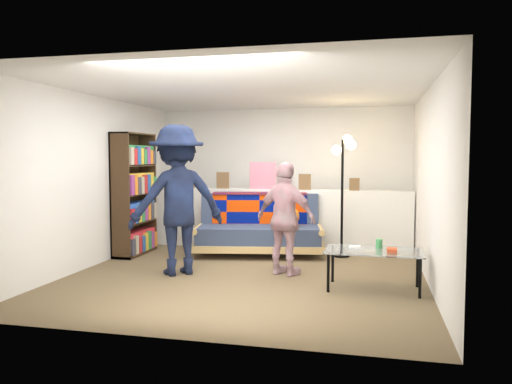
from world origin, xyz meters
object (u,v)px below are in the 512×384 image
person_left (177,200)px  floor_lamp (344,170)px  person_right (286,219)px  futon_sofa (260,229)px  bookshelf (134,198)px  coffee_table (375,253)px

person_left → floor_lamp: bearing=-178.7°
person_left → person_right: person_left is taller
futon_sofa → floor_lamp: floor_lamp is taller
bookshelf → floor_lamp: 3.31m
coffee_table → floor_lamp: floor_lamp is taller
futon_sofa → coffee_table: bearing=-45.0°
bookshelf → person_right: (2.57, -0.87, -0.15)m
bookshelf → coffee_table: bookshelf is taller
floor_lamp → person_right: bearing=-114.9°
person_left → person_right: 1.44m
futon_sofa → coffee_table: futon_sofa is taller
futon_sofa → floor_lamp: (1.28, 0.15, 0.93)m
futon_sofa → floor_lamp: size_ratio=1.13×
futon_sofa → bookshelf: 2.05m
bookshelf → floor_lamp: size_ratio=1.02×
coffee_table → floor_lamp: (-0.46, 1.90, 0.90)m
bookshelf → floor_lamp: (3.23, 0.56, 0.44)m
futon_sofa → person_right: 1.46m
futon_sofa → person_left: size_ratio=1.09×
coffee_table → bookshelf: bearing=160.0°
floor_lamp → person_left: (-2.06, -1.66, -0.35)m
futon_sofa → floor_lamp: 1.59m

